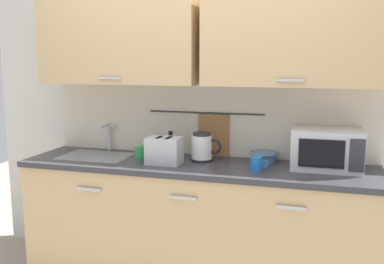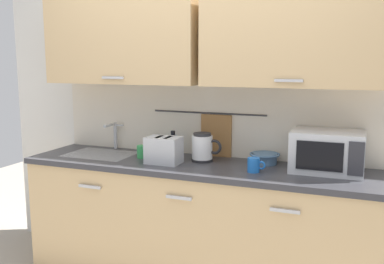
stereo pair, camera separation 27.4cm
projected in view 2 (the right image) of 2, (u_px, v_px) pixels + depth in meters
The scene contains 10 objects.
counter_unit at pixel (194, 222), 3.17m from camera, with size 2.53×0.64×0.90m.
back_wall_assembly at pixel (207, 75), 3.21m from camera, with size 3.70×0.41×2.50m.
sink_faucet at pixel (114, 132), 3.57m from camera, with size 0.09×0.17×0.22m.
microwave at pixel (327, 151), 2.85m from camera, with size 0.46×0.35×0.27m.
electric_kettle at pixel (203, 147), 3.15m from camera, with size 0.23×0.16×0.21m.
dish_soap_bottle at pixel (173, 145), 3.32m from camera, with size 0.06×0.06×0.20m.
mug_near_sink at pixel (143, 152), 3.26m from camera, with size 0.12×0.08×0.09m.
mixing_bowl at pixel (265, 158), 3.07m from camera, with size 0.21×0.21×0.08m.
toaster at pixel (164, 150), 3.09m from camera, with size 0.26×0.17×0.19m.
mug_by_kettle at pixel (254, 165), 2.85m from camera, with size 0.12×0.08×0.09m.
Camera 2 is at (1.07, -2.52, 1.63)m, focal length 40.63 mm.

